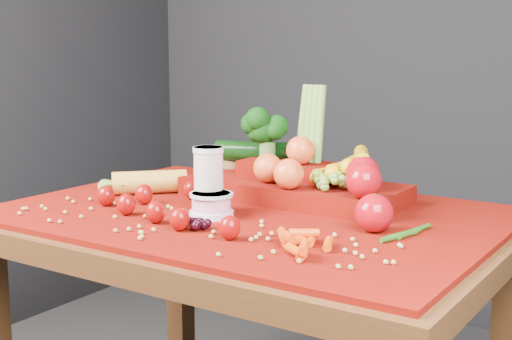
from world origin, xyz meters
The scene contains 12 objects.
table centered at (0.00, 0.00, 0.66)m, with size 1.10×0.80×0.75m.
red_cloth centered at (0.00, 0.00, 0.76)m, with size 1.05×0.75×0.01m, color #670D03.
milk_glass centered at (-0.07, -0.06, 0.84)m, with size 0.07×0.07×0.14m.
yogurt_bowl centered at (-0.04, -0.09, 0.79)m, with size 0.09×0.09×0.05m.
strawberry_scatter centered at (-0.13, -0.15, 0.79)m, with size 0.44×0.28×0.05m.
dark_grape_cluster centered at (-0.01, -0.19, 0.78)m, with size 0.06×0.05×0.03m, color black, non-canonical shape.
soybean_scatter centered at (0.00, -0.20, 0.77)m, with size 0.84×0.24×0.01m, color #AA9449, non-canonical shape.
corn_ear centered at (-0.36, -0.01, 0.78)m, with size 0.28×0.26×0.06m.
potato centered at (-0.24, 0.23, 0.80)m, with size 0.11×0.08×0.07m, color brown.
baby_carrot_pile centered at (0.25, -0.21, 0.78)m, with size 0.17×0.17×0.03m, color #D84007, non-canonical shape.
green_bean_pile centered at (0.36, -0.01, 0.77)m, with size 0.14×0.12×0.01m, color #245112, non-canonical shape.
produce_mound centered at (0.04, 0.16, 0.82)m, with size 0.59×0.37×0.27m.
Camera 1 is at (0.85, -1.26, 1.12)m, focal length 50.00 mm.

